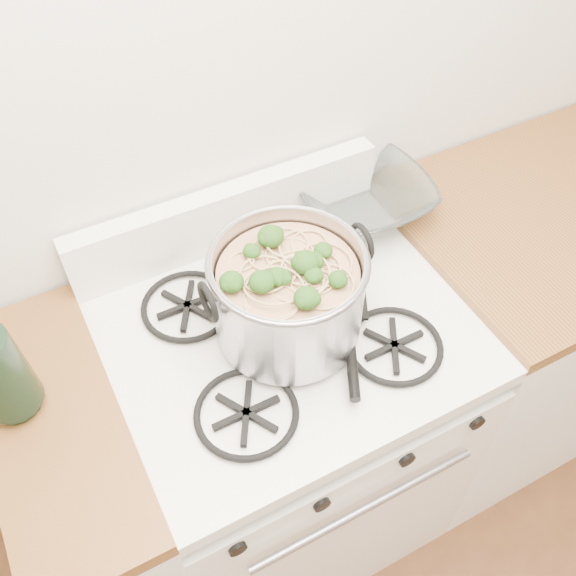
{
  "coord_description": "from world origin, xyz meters",
  "views": [
    {
      "loc": [
        -0.39,
        0.53,
        2.0
      ],
      "look_at": [
        -0.01,
        1.26,
        1.04
      ],
      "focal_mm": 40.0,
      "sensor_mm": 36.0,
      "label": 1
    }
  ],
  "objects_px": {
    "stock_pot": "(288,295)",
    "spatula": "(346,298)",
    "glass_bowl": "(363,203)",
    "gas_range": "(289,434)"
  },
  "relations": [
    {
      "from": "stock_pot",
      "to": "spatula",
      "type": "height_order",
      "value": "stock_pot"
    },
    {
      "from": "stock_pot",
      "to": "glass_bowl",
      "type": "bearing_deg",
      "value": 35.57
    },
    {
      "from": "stock_pot",
      "to": "glass_bowl",
      "type": "xyz_separation_m",
      "value": [
        0.34,
        0.24,
        -0.08
      ]
    },
    {
      "from": "gas_range",
      "to": "glass_bowl",
      "type": "bearing_deg",
      "value": 35.47
    },
    {
      "from": "stock_pot",
      "to": "spatula",
      "type": "xyz_separation_m",
      "value": [
        0.14,
        0.0,
        -0.09
      ]
    },
    {
      "from": "stock_pot",
      "to": "spatula",
      "type": "relative_size",
      "value": 1.11
    },
    {
      "from": "spatula",
      "to": "glass_bowl",
      "type": "relative_size",
      "value": 2.43
    },
    {
      "from": "stock_pot",
      "to": "glass_bowl",
      "type": "relative_size",
      "value": 2.69
    },
    {
      "from": "gas_range",
      "to": "spatula",
      "type": "xyz_separation_m",
      "value": [
        0.14,
        -0.0,
        0.5
      ]
    },
    {
      "from": "gas_range",
      "to": "glass_bowl",
      "type": "xyz_separation_m",
      "value": [
        0.33,
        0.24,
        0.5
      ]
    }
  ]
}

